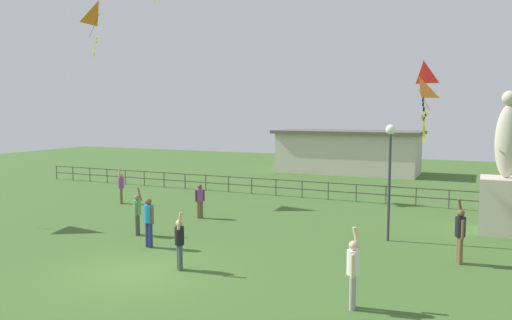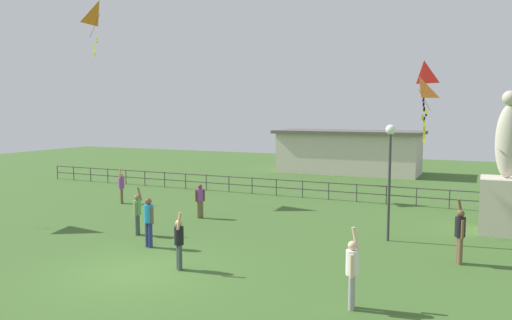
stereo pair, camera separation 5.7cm
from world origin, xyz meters
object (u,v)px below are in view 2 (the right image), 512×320
object	(u,v)px
person_4	(179,240)
kite_1	(424,75)
statue_monument	(506,190)
person_6	(352,269)
kite_6	(100,15)
kite_5	(419,92)
person_1	(460,232)
person_0	(149,219)
person_2	(121,186)
lamppost	(390,156)
person_5	(137,211)
person_3	(200,199)

from	to	relation	value
person_4	kite_1	xyz separation A→B (m)	(5.47, 11.66, 5.43)
statue_monument	person_6	world-z (taller)	statue_monument
statue_monument	kite_6	bearing A→B (deg)	-178.26
statue_monument	kite_5	distance (m)	5.04
person_1	kite_1	xyz separation A→B (m)	(-2.06, 7.52, 5.33)
person_0	person_2	bearing A→B (deg)	135.77
person_0	kite_6	xyz separation A→B (m)	(-8.05, 6.85, 8.70)
statue_monument	lamppost	bearing A→B (deg)	-141.55
person_6	kite_1	world-z (taller)	kite_1
person_2	kite_5	bearing A→B (deg)	1.08
person_5	kite_5	size ratio (longest dim) A/B	0.73
person_1	kite_1	size ratio (longest dim) A/B	0.74
person_0	person_2	size ratio (longest dim) A/B	0.94
statue_monument	person_0	size ratio (longest dim) A/B	3.18
person_6	lamppost	bearing A→B (deg)	92.97
person_2	kite_1	size ratio (longest dim) A/B	0.68
person_1	person_3	size ratio (longest dim) A/B	1.32
person_1	person_5	xyz separation A→B (m)	(-11.33, -1.25, -0.09)
person_3	kite_5	bearing A→B (deg)	10.15
kite_1	kite_6	world-z (taller)	kite_6
statue_monument	person_2	bearing A→B (deg)	-175.92
lamppost	person_1	distance (m)	3.76
lamppost	kite_6	size ratio (longest dim) A/B	1.51
lamppost	kite_6	distance (m)	16.96
person_4	kite_6	size ratio (longest dim) A/B	0.63
person_2	person_6	world-z (taller)	person_6
kite_5	kite_6	size ratio (longest dim) A/B	0.89
person_4	kite_1	distance (m)	13.98
statue_monument	person_4	world-z (taller)	statue_monument
lamppost	kite_5	bearing A→B (deg)	72.02
person_6	kite_6	world-z (taller)	kite_6
statue_monument	kite_5	xyz separation A→B (m)	(-3.19, -0.98, 3.77)
statue_monument	kite_6	world-z (taller)	kite_6
person_1	kite_5	xyz separation A→B (m)	(-1.82, 3.97, 4.45)
statue_monument	person_5	xyz separation A→B (m)	(-12.70, -6.20, -0.77)
person_2	person_4	world-z (taller)	person_2
lamppost	kite_5	distance (m)	3.22
kite_1	kite_6	distance (m)	16.52
person_0	person_2	distance (m)	8.86
statue_monument	kite_5	size ratio (longest dim) A/B	2.20
person_0	kite_6	world-z (taller)	kite_6
statue_monument	person_1	size ratio (longest dim) A/B	2.75
person_6	person_2	bearing A→B (deg)	148.62
person_3	person_6	bearing A→B (deg)	-40.17
person_4	person_0	bearing A→B (deg)	144.79
kite_5	statue_monument	bearing A→B (deg)	17.15
person_2	kite_5	distance (m)	15.10
person_1	kite_5	size ratio (longest dim) A/B	0.80
person_0	person_3	size ratio (longest dim) A/B	1.14
person_2	kite_6	size ratio (longest dim) A/B	0.66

